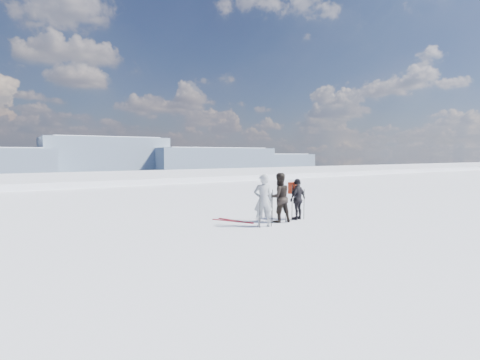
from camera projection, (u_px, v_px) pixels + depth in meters
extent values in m
plane|color=white|center=(65.00, 274.00, 62.38)|extent=(220.00, 208.01, 71.62)
cube|color=white|center=(106.00, 247.00, 36.44)|extent=(180.00, 16.00, 14.00)
plane|color=#22334F|center=(16.00, 201.00, 256.26)|extent=(820.00, 820.00, 0.00)
cube|color=slate|center=(104.00, 159.00, 459.44)|extent=(140.00, 80.00, 52.00)
cube|color=white|center=(104.00, 140.00, 457.83)|extent=(119.00, 70.00, 8.00)
cube|color=slate|center=(209.00, 163.00, 504.80)|extent=(160.00, 80.00, 40.00)
cube|color=white|center=(209.00, 151.00, 503.61)|extent=(136.00, 70.00, 8.00)
cube|color=slate|center=(267.00, 164.00, 594.98)|extent=(130.00, 80.00, 32.00)
cube|color=white|center=(267.00, 156.00, 594.07)|extent=(110.50, 70.00, 8.00)
imported|color=#8E939B|center=(263.00, 201.00, 12.93)|extent=(0.79, 0.68, 1.83)
imported|color=black|center=(279.00, 198.00, 13.80)|extent=(1.01, 0.86, 1.83)
imported|color=black|center=(298.00, 199.00, 14.35)|extent=(1.00, 0.61, 1.58)
cube|color=red|center=(293.00, 173.00, 14.45)|extent=(0.38, 0.27, 0.45)
cylinder|color=black|center=(260.00, 212.00, 12.71)|extent=(0.02, 0.02, 1.13)
cylinder|color=black|center=(271.00, 210.00, 12.98)|extent=(0.02, 0.02, 1.19)
cylinder|color=black|center=(272.00, 206.00, 13.61)|extent=(0.02, 0.02, 1.23)
cylinder|color=black|center=(286.00, 205.00, 13.88)|extent=(0.02, 0.02, 1.25)
cylinder|color=black|center=(292.00, 203.00, 14.16)|extent=(0.02, 0.02, 1.35)
cylinder|color=black|center=(304.00, 204.00, 14.40)|extent=(0.02, 0.02, 1.17)
cube|color=black|center=(232.00, 221.00, 14.00)|extent=(0.94, 1.51, 0.03)
cube|color=black|center=(236.00, 221.00, 14.07)|extent=(0.58, 1.65, 0.03)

